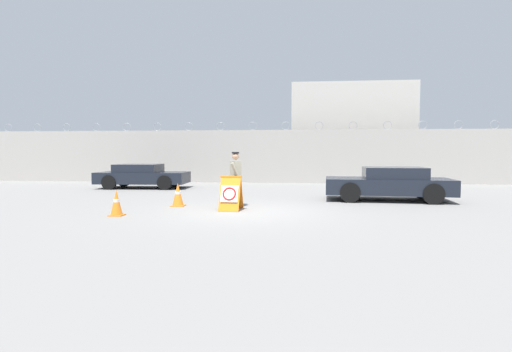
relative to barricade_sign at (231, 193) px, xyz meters
The scene contains 9 objects.
ground_plane 0.72m from the barricade_sign, 34.09° to the right, with size 90.00×90.00×0.00m, color gray.
perimeter_wall 10.91m from the barricade_sign, 87.74° to the left, with size 36.00×0.30×3.43m.
building_block 16.77m from the barricade_sign, 70.96° to the left, with size 7.53×5.71×5.98m.
barricade_sign is the anchor object (origin of this frame).
security_guard 0.91m from the barricade_sign, 88.41° to the left, with size 0.42×0.67×1.73m.
traffic_cone_near 1.95m from the barricade_sign, 159.17° to the left, with size 0.42×0.42×0.74m.
traffic_cone_mid 3.22m from the barricade_sign, 155.03° to the right, with size 0.37×0.37×0.71m.
parked_car_front_coupe 8.72m from the barricade_sign, 128.47° to the left, with size 4.28×2.06×1.15m.
parked_car_far_side 5.99m from the barricade_sign, 29.15° to the left, with size 4.45×2.24×1.19m.
Camera 1 is at (1.49, -11.38, 1.71)m, focal length 28.00 mm.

